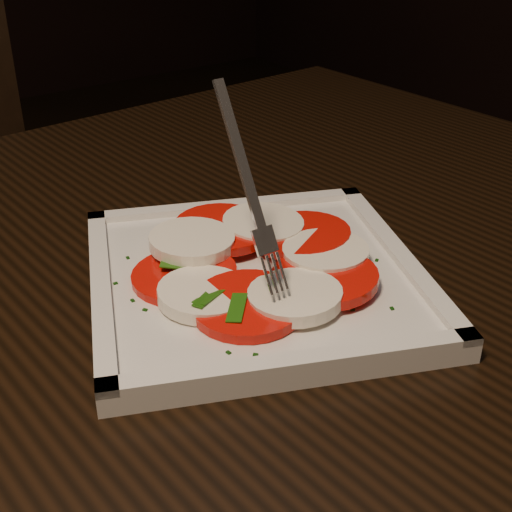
{
  "coord_description": "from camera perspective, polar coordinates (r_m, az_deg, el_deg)",
  "views": [
    {
      "loc": [
        -0.06,
        -0.52,
        1.06
      ],
      "look_at": [
        0.23,
        -0.12,
        0.78
      ],
      "focal_mm": 50.0,
      "sensor_mm": 36.0,
      "label": 1
    }
  ],
  "objects": [
    {
      "name": "fork",
      "position": [
        0.51,
        -1.23,
        5.98
      ],
      "size": [
        0.03,
        0.08,
        0.14
      ],
      "primitive_type": null,
      "rotation": [
        0.0,
        0.0,
        -0.02
      ],
      "color": "white",
      "rests_on": "caprese_salad"
    },
    {
      "name": "caprese_salad",
      "position": [
        0.57,
        -0.01,
        -0.46
      ],
      "size": [
        0.2,
        0.21,
        0.03
      ],
      "color": "red",
      "rests_on": "plate"
    },
    {
      "name": "table",
      "position": [
        0.66,
        -9.66,
        -9.16
      ],
      "size": [
        1.24,
        0.86,
        0.75
      ],
      "rotation": [
        0.0,
        0.0,
        0.05
      ],
      "color": "black",
      "rests_on": "ground"
    },
    {
      "name": "plate",
      "position": [
        0.58,
        -0.0,
        -1.96
      ],
      "size": [
        0.34,
        0.34,
        0.01
      ],
      "primitive_type": "cube",
      "rotation": [
        0.0,
        0.0,
        -0.41
      ],
      "color": "white",
      "rests_on": "table"
    }
  ]
}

